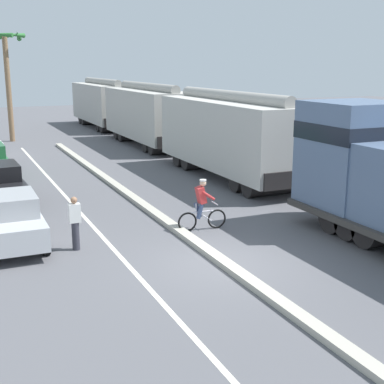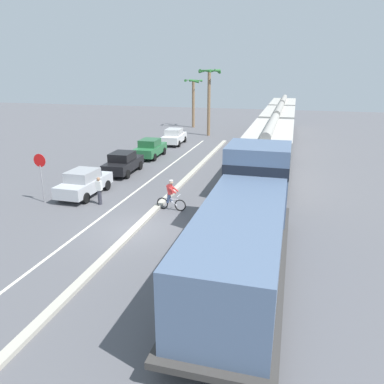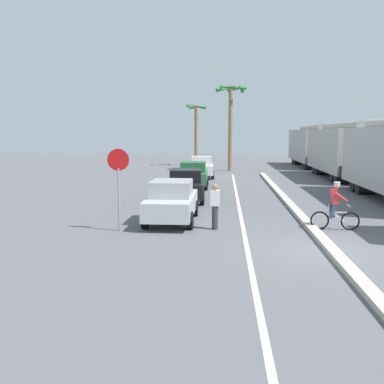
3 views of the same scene
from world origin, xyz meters
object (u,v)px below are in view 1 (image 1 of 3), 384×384
(palm_tree_near, at_px, (6,60))
(hopper_car_lead, at_px, (230,135))
(cyclist, at_px, (202,206))
(hopper_car_middle, at_px, (148,115))
(parked_car_silver, at_px, (10,219))
(hopper_car_trailing, at_px, (102,103))
(pedestrian_by_cars, at_px, (75,222))

(palm_tree_near, bearing_deg, hopper_car_lead, -65.05)
(hopper_car_lead, relative_size, cyclist, 6.18)
(hopper_car_middle, height_order, parked_car_silver, hopper_car_middle)
(hopper_car_lead, bearing_deg, cyclist, -124.29)
(palm_tree_near, bearing_deg, hopper_car_trailing, 34.92)
(palm_tree_near, xyz_separation_m, pedestrian_by_cars, (-0.84, -24.71, -4.76))
(hopper_car_middle, distance_m, hopper_car_trailing, 11.60)
(palm_tree_near, bearing_deg, pedestrian_by_cars, -91.95)
(hopper_car_middle, bearing_deg, cyclist, -104.38)
(hopper_car_lead, distance_m, pedestrian_by_cars, 11.58)
(parked_car_silver, distance_m, palm_tree_near, 24.10)
(hopper_car_middle, bearing_deg, hopper_car_trailing, 90.00)
(hopper_car_middle, relative_size, parked_car_silver, 2.52)
(parked_car_silver, distance_m, pedestrian_by_cars, 2.09)
(hopper_car_trailing, distance_m, palm_tree_near, 10.55)
(pedestrian_by_cars, bearing_deg, hopper_car_lead, 38.70)
(hopper_car_lead, relative_size, hopper_car_trailing, 1.00)
(hopper_car_lead, height_order, pedestrian_by_cars, hopper_car_lead)
(cyclist, height_order, palm_tree_near, palm_tree_near)
(pedestrian_by_cars, bearing_deg, parked_car_silver, 143.89)
(hopper_car_middle, distance_m, parked_car_silver, 20.59)
(palm_tree_near, bearing_deg, parked_car_silver, -96.15)
(hopper_car_lead, bearing_deg, hopper_car_trailing, 90.00)
(hopper_car_middle, height_order, pedestrian_by_cars, hopper_car_middle)
(hopper_car_middle, relative_size, pedestrian_by_cars, 6.54)
(hopper_car_lead, height_order, hopper_car_trailing, same)
(cyclist, bearing_deg, parked_car_silver, 170.21)
(parked_car_silver, bearing_deg, cyclist, -9.79)
(hopper_car_lead, bearing_deg, pedestrian_by_cars, -141.30)
(parked_car_silver, xyz_separation_m, palm_tree_near, (2.53, 23.48, 4.79))
(cyclist, xyz_separation_m, palm_tree_near, (-3.38, 24.50, 4.79))
(hopper_car_middle, distance_m, pedestrian_by_cars, 20.87)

